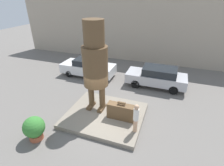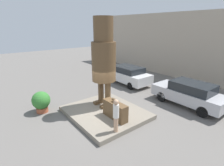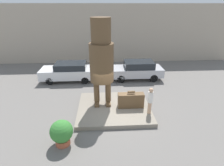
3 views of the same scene
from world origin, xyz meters
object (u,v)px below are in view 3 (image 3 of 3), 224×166
(parked_car_white, at_px, (69,71))
(tourist, at_px, (150,100))
(planter_pot, at_px, (62,132))
(statue_figure, at_px, (101,57))
(giant_suitcase, at_px, (131,100))
(parked_car_silver, at_px, (137,70))

(parked_car_white, bearing_deg, tourist, 133.63)
(planter_pot, bearing_deg, tourist, 22.95)
(statue_figure, xyz_separation_m, tourist, (2.71, -1.29, -2.17))
(giant_suitcase, bearing_deg, tourist, -37.32)
(parked_car_white, height_order, parked_car_silver, parked_car_silver)
(giant_suitcase, height_order, parked_car_silver, parked_car_silver)
(statue_figure, distance_m, tourist, 3.71)
(giant_suitcase, xyz_separation_m, planter_pot, (-3.65, -2.71, -0.02))
(planter_pot, bearing_deg, parked_car_white, 96.62)
(parked_car_silver, height_order, planter_pot, parked_car_silver)
(giant_suitcase, distance_m, planter_pot, 4.55)
(statue_figure, bearing_deg, planter_pot, -120.54)
(parked_car_silver, bearing_deg, parked_car_white, -0.04)
(tourist, relative_size, planter_pot, 1.26)
(parked_car_white, bearing_deg, parked_car_silver, 179.96)
(parked_car_white, bearing_deg, planter_pot, 96.62)
(tourist, distance_m, planter_pot, 5.05)
(statue_figure, bearing_deg, giant_suitcase, -17.56)
(tourist, bearing_deg, giant_suitcase, 142.68)
(parked_car_white, relative_size, planter_pot, 3.61)
(giant_suitcase, bearing_deg, parked_car_silver, 75.36)
(parked_car_silver, bearing_deg, tourist, 86.64)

